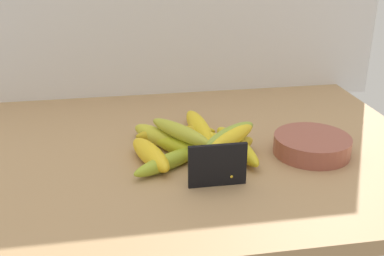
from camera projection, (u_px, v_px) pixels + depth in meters
The scene contains 16 objects.
counter_top at pixel (179, 155), 104.00cm from camera, with size 110.00×76.00×3.00cm, color tan.
chalkboard_sign at pixel (217, 167), 87.28cm from camera, with size 11.00×1.80×8.40cm.
fruit_bowl at pixel (312, 145), 100.48cm from camera, with size 16.26×16.26×4.00cm, color #994F40.
banana_0 at pixel (181, 148), 99.67cm from camera, with size 15.15×3.49×3.49cm, color gold.
banana_1 at pixel (237, 146), 100.39cm from camera, with size 19.64×3.86×3.86cm, color gold.
banana_2 at pixel (227, 152), 97.69cm from camera, with size 17.11×3.84×3.84cm, color gold.
banana_3 at pixel (175, 134), 106.51cm from camera, with size 18.15×3.52×3.52cm, color gold.
banana_4 at pixel (169, 161), 94.19cm from camera, with size 17.15×3.31×3.31cm, color #9CAF2A.
banana_5 at pixel (157, 136), 104.91cm from camera, with size 15.07×3.82×3.82cm, color gold.
banana_6 at pixel (214, 141), 103.33cm from camera, with size 17.53×3.36×3.36cm, color yellow.
banana_7 at pixel (150, 154), 96.09cm from camera, with size 15.48×4.20×4.20cm, color yellow.
banana_8 at pixel (206, 158), 95.15cm from camera, with size 18.12×3.58×3.58cm, color yellow.
banana_9 at pixel (199, 128), 108.92cm from camera, with size 20.58×4.14×4.14cm, color yellow.
banana_10 at pixel (182, 132), 99.23cm from camera, with size 17.86×3.25×3.25cm, color gold.
banana_11 at pixel (232, 137), 95.75cm from camera, with size 15.77×3.39×3.39cm, color yellow.
banana_12 at pixel (231, 135), 96.54cm from camera, with size 15.32×3.50×3.50cm, color #95AD37.
Camera 1 is at (-12.90, -92.63, 47.47)cm, focal length 44.13 mm.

